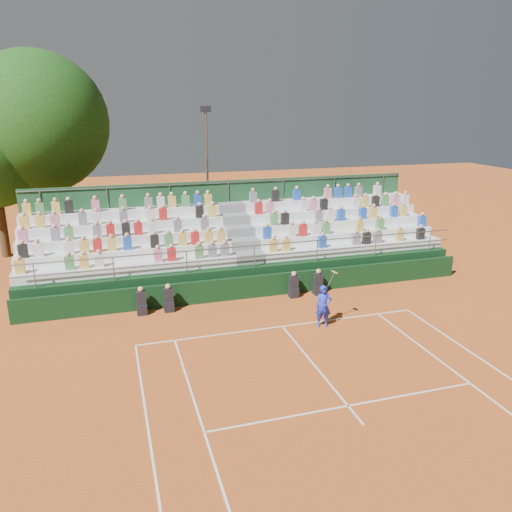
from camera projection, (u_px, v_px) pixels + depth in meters
name	position (u px, v px, depth m)	size (l,w,h in m)	color
ground	(282.00, 326.00, 19.07)	(90.00, 90.00, 0.00)	#BB551F
courtside_wall	(258.00, 286.00, 21.85)	(20.00, 0.15, 1.00)	black
line_officials	(234.00, 293.00, 21.11)	(8.10, 0.40, 1.19)	black
grandstand	(239.00, 253.00, 24.64)	(20.00, 5.20, 4.40)	black
tennis_player	(324.00, 306.00, 18.85)	(0.87, 0.51, 2.22)	#1C2BD2
tree_east	(37.00, 123.00, 26.73)	(7.54, 7.54, 10.97)	#332312
floodlight_mast	(207.00, 165.00, 29.65)	(0.60, 0.25, 8.05)	gray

